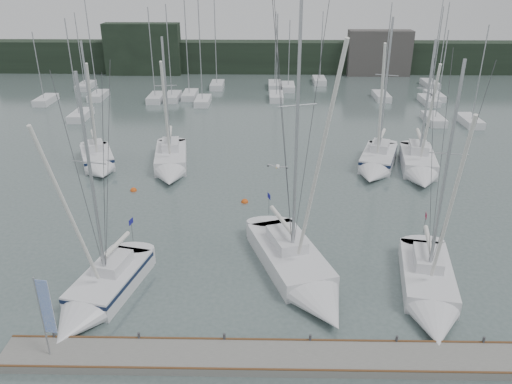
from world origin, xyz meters
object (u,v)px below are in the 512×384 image
at_px(sailboat_near_center, 304,277).
at_px(dock_banner, 45,311).
at_px(sailboat_mid_b, 171,165).
at_px(sailboat_mid_a, 98,162).
at_px(buoy_c, 134,191).
at_px(sailboat_near_left, 96,296).
at_px(sailboat_near_right, 430,295).
at_px(buoy_a, 245,202).
at_px(sailboat_mid_d, 376,164).
at_px(sailboat_mid_e, 420,168).

distance_m(sailboat_near_center, dock_banner, 13.29).
distance_m(sailboat_mid_b, dock_banner, 23.07).
bearing_deg(dock_banner, sailboat_mid_a, 110.41).
distance_m(buoy_c, dock_banner, 18.96).
height_order(sailboat_near_left, dock_banner, sailboat_near_left).
height_order(sailboat_near_right, buoy_a, sailboat_near_right).
xyz_separation_m(sailboat_mid_d, sailboat_mid_e, (3.51, -0.88, -0.01)).
relative_size(sailboat_mid_d, buoy_a, 25.57).
relative_size(sailboat_near_center, buoy_c, 32.10).
xyz_separation_m(sailboat_mid_e, buoy_c, (-23.60, -3.82, -0.61)).
xyz_separation_m(sailboat_mid_a, dock_banner, (5.19, -23.38, 2.21)).
relative_size(sailboat_mid_a, dock_banner, 2.83).
relative_size(sailboat_near_left, sailboat_mid_e, 1.08).
bearing_deg(sailboat_mid_e, buoy_c, -161.23).
distance_m(sailboat_near_right, buoy_a, 15.92).
xyz_separation_m(sailboat_mid_a, buoy_c, (4.16, -4.66, -0.61)).
relative_size(sailboat_mid_e, dock_banner, 2.90).
bearing_deg(sailboat_mid_b, sailboat_mid_d, -6.68).
xyz_separation_m(sailboat_near_center, sailboat_mid_e, (10.97, 16.47, 0.07)).
height_order(sailboat_mid_a, sailboat_mid_d, sailboat_mid_d).
xyz_separation_m(sailboat_mid_b, dock_banner, (-1.23, -22.93, 2.22)).
distance_m(sailboat_mid_b, sailboat_mid_d, 17.83).
relative_size(sailboat_mid_b, buoy_a, 22.67).
bearing_deg(buoy_a, sailboat_mid_b, 137.26).
bearing_deg(buoy_a, buoy_c, 167.69).
bearing_deg(sailboat_mid_d, buoy_a, -130.22).
bearing_deg(sailboat_mid_d, sailboat_near_right, -73.75).
distance_m(sailboat_mid_d, buoy_a, 13.01).
xyz_separation_m(sailboat_mid_d, buoy_a, (-11.17, -6.65, -0.62)).
relative_size(buoy_c, dock_banner, 0.13).
relative_size(sailboat_near_left, sailboat_near_center, 0.77).
bearing_deg(buoy_a, sailboat_near_left, -119.81).
height_order(buoy_c, dock_banner, dock_banner).
height_order(sailboat_mid_e, buoy_a, sailboat_mid_e).
height_order(buoy_a, dock_banner, dock_banner).
distance_m(sailboat_near_center, sailboat_near_right, 6.71).
bearing_deg(sailboat_mid_e, sailboat_near_left, -130.41).
relative_size(sailboat_mid_b, sailboat_mid_d, 0.89).
relative_size(sailboat_near_center, buoy_a, 31.68).
bearing_deg(buoy_c, sailboat_near_left, -83.49).
xyz_separation_m(sailboat_near_center, buoy_c, (-12.62, 12.65, -0.54)).
distance_m(sailboat_mid_a, sailboat_mid_b, 6.44).
distance_m(sailboat_mid_d, dock_banner, 30.27).
bearing_deg(sailboat_mid_a, buoy_a, -49.67).
height_order(sailboat_mid_a, sailboat_mid_e, sailboat_mid_e).
relative_size(sailboat_near_center, sailboat_mid_a, 1.44).
bearing_deg(sailboat_near_left, sailboat_mid_d, 59.27).
xyz_separation_m(sailboat_near_right, buoy_c, (-19.17, 14.11, -0.50)).
bearing_deg(sailboat_near_center, dock_banner, -170.97).
height_order(sailboat_near_left, sailboat_near_center, sailboat_near_center).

